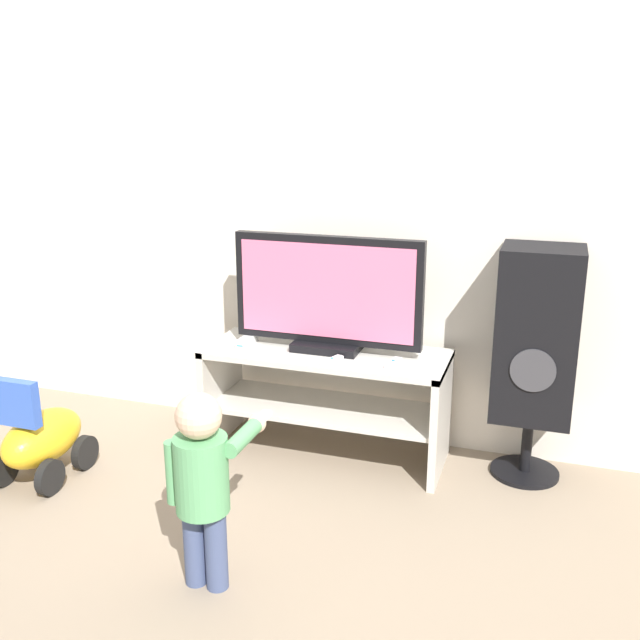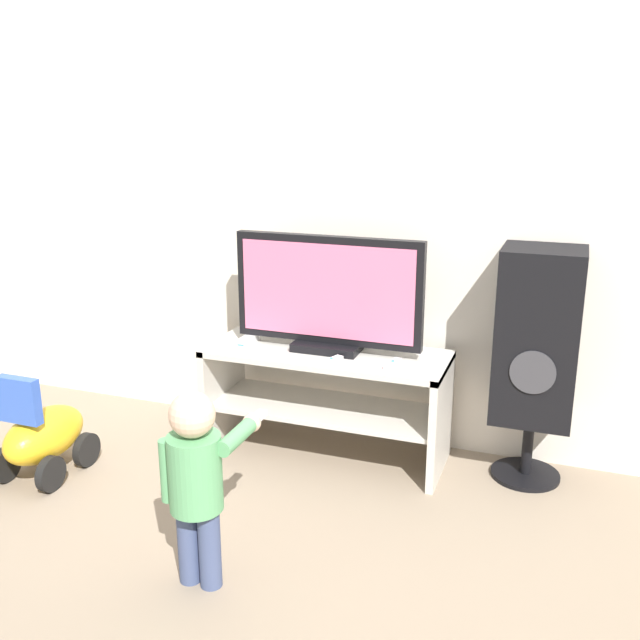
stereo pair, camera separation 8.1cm
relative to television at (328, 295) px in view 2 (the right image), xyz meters
The scene contains 10 objects.
ground_plane 0.86m from the television, 90.00° to the right, with size 16.00×16.00×0.00m, color gray.
wall_back 0.56m from the television, 90.00° to the left, with size 10.00×0.06×2.60m.
tv_stand 0.46m from the television, 90.00° to the right, with size 1.18×0.45×0.55m.
television is the anchor object (origin of this frame).
game_console 0.48m from the television, behind, with size 0.05×0.17×0.04m.
remote_primary 0.46m from the television, 18.05° to the right, with size 0.06×0.13×0.03m.
remote_secondary 0.33m from the television, 65.64° to the right, with size 0.08×0.13×0.03m.
child 1.21m from the television, 94.29° to the right, with size 0.29×0.44×0.75m.
speaker_tower 0.98m from the television, ahead, with size 0.36×0.33×1.10m.
ride_on_toy 1.50m from the television, 150.25° to the right, with size 0.30×0.47×0.53m.
Camera 2 is at (1.09, -2.86, 1.66)m, focal length 40.00 mm.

